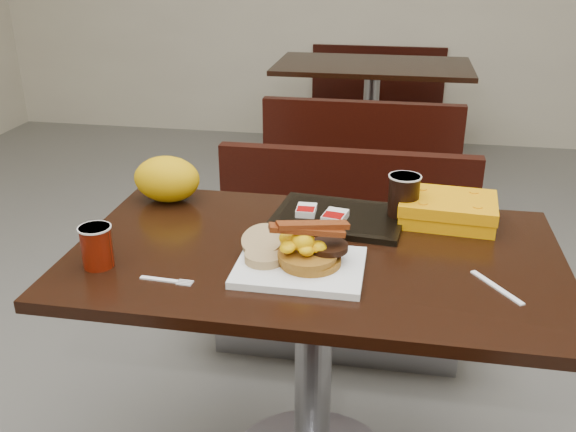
% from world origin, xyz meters
% --- Properties ---
extents(table_near, '(1.20, 0.70, 0.75)m').
position_xyz_m(table_near, '(0.00, 0.00, 0.38)').
color(table_near, black).
rests_on(table_near, floor).
extents(bench_near_n, '(1.00, 0.46, 0.72)m').
position_xyz_m(bench_near_n, '(0.00, 0.70, 0.36)').
color(bench_near_n, black).
rests_on(bench_near_n, floor).
extents(table_far, '(1.20, 0.70, 0.75)m').
position_xyz_m(table_far, '(0.00, 2.60, 0.38)').
color(table_far, black).
rests_on(table_far, floor).
extents(bench_far_s, '(1.00, 0.46, 0.72)m').
position_xyz_m(bench_far_s, '(0.00, 1.90, 0.36)').
color(bench_far_s, black).
rests_on(bench_far_s, floor).
extents(bench_far_n, '(1.00, 0.46, 0.72)m').
position_xyz_m(bench_far_n, '(0.00, 3.30, 0.36)').
color(bench_far_n, black).
rests_on(bench_far_n, floor).
extents(platter, '(0.29, 0.23, 0.02)m').
position_xyz_m(platter, '(-0.02, -0.11, 0.76)').
color(platter, white).
rests_on(platter, table_near).
extents(pancake_stack, '(0.15, 0.15, 0.03)m').
position_xyz_m(pancake_stack, '(0.00, -0.10, 0.78)').
color(pancake_stack, '#8E6017').
rests_on(pancake_stack, platter).
extents(sausage_patty, '(0.09, 0.09, 0.01)m').
position_xyz_m(sausage_patty, '(0.04, -0.08, 0.80)').
color(sausage_patty, black).
rests_on(sausage_patty, pancake_stack).
extents(scrambled_eggs, '(0.11, 0.10, 0.05)m').
position_xyz_m(scrambled_eggs, '(-0.02, -0.11, 0.82)').
color(scrambled_eggs, '#FFB805').
rests_on(scrambled_eggs, pancake_stack).
extents(bacon_strips, '(0.19, 0.13, 0.01)m').
position_xyz_m(bacon_strips, '(-0.01, -0.10, 0.86)').
color(bacon_strips, '#441104').
rests_on(bacon_strips, scrambled_eggs).
extents(muffin_bottom, '(0.10, 0.10, 0.02)m').
position_xyz_m(muffin_bottom, '(-0.11, -0.11, 0.78)').
color(muffin_bottom, '#A18355').
rests_on(muffin_bottom, platter).
extents(muffin_top, '(0.12, 0.12, 0.06)m').
position_xyz_m(muffin_top, '(-0.12, -0.05, 0.79)').
color(muffin_top, '#A18355').
rests_on(muffin_top, platter).
extents(coffee_cup_near, '(0.08, 0.08, 0.10)m').
position_xyz_m(coffee_cup_near, '(-0.49, -0.17, 0.80)').
color(coffee_cup_near, '#8D1105').
rests_on(coffee_cup_near, table_near).
extents(fork, '(0.13, 0.03, 0.00)m').
position_xyz_m(fork, '(-0.33, -0.21, 0.75)').
color(fork, white).
rests_on(fork, table_near).
extents(knife, '(0.10, 0.14, 0.00)m').
position_xyz_m(knife, '(0.42, -0.11, 0.75)').
color(knife, white).
rests_on(knife, table_near).
extents(condiment_syrup, '(0.05, 0.05, 0.01)m').
position_xyz_m(condiment_syrup, '(-0.02, 0.04, 0.75)').
color(condiment_syrup, '#B74507').
rests_on(condiment_syrup, table_near).
extents(condiment_ketchup, '(0.05, 0.04, 0.01)m').
position_xyz_m(condiment_ketchup, '(0.03, 0.12, 0.76)').
color(condiment_ketchup, '#8C0504').
rests_on(condiment_ketchup, table_near).
extents(tray, '(0.37, 0.28, 0.02)m').
position_xyz_m(tray, '(0.04, 0.20, 0.76)').
color(tray, black).
rests_on(tray, table_near).
extents(hashbrown_sleeve_left, '(0.05, 0.07, 0.02)m').
position_xyz_m(hashbrown_sleeve_left, '(-0.05, 0.19, 0.78)').
color(hashbrown_sleeve_left, silver).
rests_on(hashbrown_sleeve_left, tray).
extents(hashbrown_sleeve_right, '(0.07, 0.09, 0.02)m').
position_xyz_m(hashbrown_sleeve_right, '(0.03, 0.16, 0.78)').
color(hashbrown_sleeve_right, silver).
rests_on(hashbrown_sleeve_right, tray).
extents(coffee_cup_far, '(0.09, 0.09, 0.11)m').
position_xyz_m(coffee_cup_far, '(0.21, 0.22, 0.82)').
color(coffee_cup_far, black).
rests_on(coffee_cup_far, tray).
extents(clamshell, '(0.27, 0.21, 0.07)m').
position_xyz_m(clamshell, '(0.33, 0.24, 0.78)').
color(clamshell, orange).
rests_on(clamshell, table_near).
extents(paper_bag, '(0.21, 0.17, 0.13)m').
position_xyz_m(paper_bag, '(-0.47, 0.25, 0.82)').
color(paper_bag, '#E1B207').
rests_on(paper_bag, table_near).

